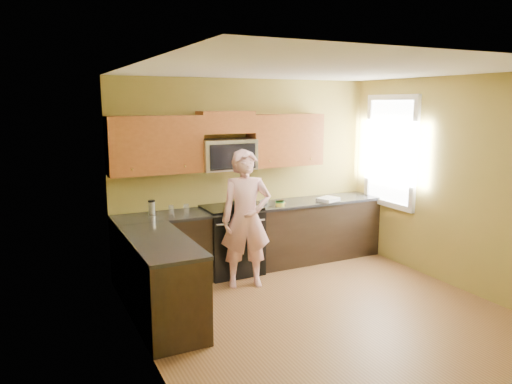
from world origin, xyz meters
TOP-DOWN VIEW (x-y plane):
  - floor at (0.00, 0.00)m, footprint 4.00×4.00m
  - ceiling at (0.00, 0.00)m, footprint 4.00×4.00m
  - wall_back at (0.00, 2.00)m, footprint 4.00×0.00m
  - wall_front at (0.00, -2.00)m, footprint 4.00×0.00m
  - wall_left at (-2.00, 0.00)m, footprint 0.00×4.00m
  - wall_right at (2.00, 0.00)m, footprint 0.00×4.00m
  - cabinet_back_run at (0.00, 1.70)m, footprint 4.00×0.60m
  - cabinet_left_run at (-1.70, 0.60)m, footprint 0.60×1.60m
  - countertop_back at (0.00, 1.69)m, footprint 4.00×0.62m
  - countertop_left at (-1.69, 0.60)m, footprint 0.62×1.60m
  - stove at (-0.40, 1.68)m, footprint 0.76×0.65m
  - microwave at (-0.40, 1.80)m, footprint 0.76×0.40m
  - upper_cab_left at (-1.39, 1.83)m, footprint 1.22×0.33m
  - upper_cab_right at (0.54, 1.83)m, footprint 1.12×0.33m
  - upper_cab_over_mw at (-0.40, 1.83)m, footprint 0.76×0.33m
  - window at (1.98, 1.20)m, footprint 0.06×1.06m
  - woman at (-0.42, 1.14)m, footprint 0.75×0.59m
  - frying_pan at (-0.36, 1.65)m, footprint 0.36×0.48m
  - butter_tub at (0.29, 1.52)m, footprint 0.17×0.17m
  - toast_slice at (0.39, 1.66)m, footprint 0.14×0.14m
  - napkin_a at (-0.07, 1.45)m, footprint 0.14×0.14m
  - napkin_b at (0.15, 1.75)m, footprint 0.16×0.17m
  - dish_towel at (1.11, 1.53)m, footprint 0.37×0.33m
  - travel_mug at (-1.48, 1.78)m, footprint 0.12×0.12m
  - glass_b at (-1.04, 1.69)m, footprint 0.09×0.09m
  - glass_c at (-1.24, 1.70)m, footprint 0.08×0.08m

SIDE VIEW (x-z plane):
  - floor at x=0.00m, z-range 0.00..0.00m
  - cabinet_back_run at x=0.00m, z-range 0.00..0.88m
  - cabinet_left_run at x=-1.70m, z-range 0.00..0.88m
  - stove at x=-0.40m, z-range 0.00..0.95m
  - woman at x=-0.42m, z-range 0.00..1.78m
  - countertop_back at x=0.00m, z-range 0.88..0.92m
  - countertop_left at x=-1.69m, z-range 0.88..0.92m
  - butter_tub at x=0.29m, z-range 0.87..0.97m
  - travel_mug at x=-1.48m, z-range 0.82..1.02m
  - toast_slice at x=0.39m, z-range 0.92..0.93m
  - dish_towel at x=1.11m, z-range 0.92..0.97m
  - frying_pan at x=-0.36m, z-range 0.92..0.98m
  - napkin_a at x=-0.07m, z-range 0.92..0.98m
  - napkin_b at x=0.15m, z-range 0.92..0.99m
  - glass_b at x=-1.04m, z-range 0.92..1.04m
  - glass_c at x=-1.24m, z-range 0.92..1.04m
  - wall_back at x=0.00m, z-range -0.65..3.35m
  - wall_front at x=0.00m, z-range -0.65..3.35m
  - wall_left at x=-2.00m, z-range -0.65..3.35m
  - wall_right at x=2.00m, z-range -0.65..3.35m
  - microwave at x=-0.40m, z-range 1.24..1.66m
  - upper_cab_left at x=-1.39m, z-range 1.07..1.82m
  - upper_cab_right at x=0.54m, z-range 1.07..1.82m
  - window at x=1.98m, z-range 0.82..2.48m
  - upper_cab_over_mw at x=-0.40m, z-range 1.95..2.25m
  - ceiling at x=0.00m, z-range 2.70..2.70m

